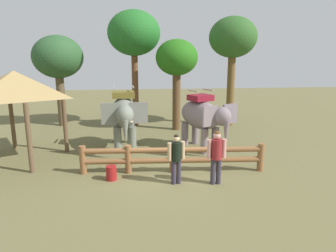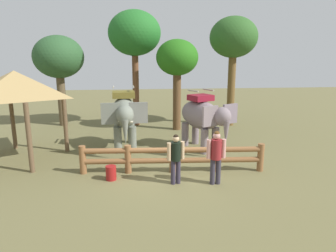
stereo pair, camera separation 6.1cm
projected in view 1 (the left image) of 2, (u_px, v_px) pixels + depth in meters
ground_plane at (174, 174)px, 11.09m from camera, size 60.00×60.00×0.00m
log_fence at (173, 157)px, 11.13m from camera, size 6.78×0.70×1.05m
elephant_near_left at (124, 114)px, 13.78m from camera, size 1.92×3.36×2.89m
elephant_center at (203, 117)px, 13.69m from camera, size 2.46×3.24×2.75m
tourist_woman_in_black at (176, 156)px, 10.03m from camera, size 0.59×0.40×1.71m
tourist_man_in_blue at (216, 154)px, 10.00m from camera, size 0.65×0.36×1.83m
thatched_shelter at (15, 85)px, 12.03m from camera, size 4.38×4.38×3.65m
tree_far_left at (177, 60)px, 17.04m from camera, size 2.37×2.37×5.15m
tree_back_center at (233, 40)px, 17.95m from camera, size 2.82×2.82×6.51m
tree_far_right at (134, 34)px, 17.89m from camera, size 3.11×3.11×6.87m
tree_deep_back at (58, 58)px, 18.09m from camera, size 2.97×2.97×5.44m
feed_bucket at (111, 173)px, 10.50m from camera, size 0.36×0.36×0.50m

